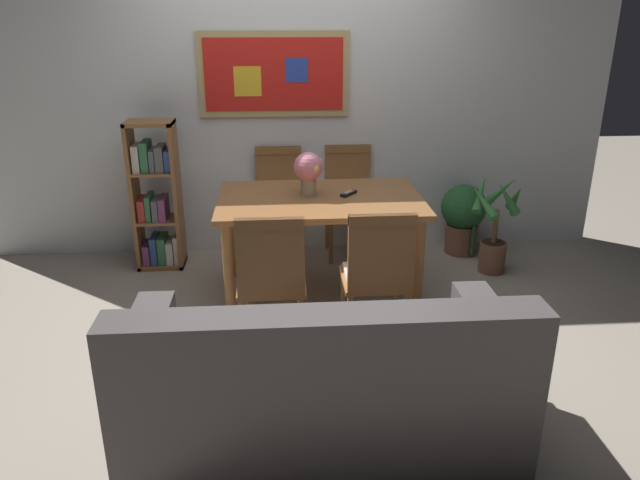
# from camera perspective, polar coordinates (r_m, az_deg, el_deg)

# --- Properties ---
(ground_plane) EXTENTS (12.00, 12.00, 0.00)m
(ground_plane) POSITION_cam_1_polar(r_m,az_deg,el_deg) (4.06, -1.39, -7.80)
(ground_plane) COLOR gray
(wall_back_with_painting) EXTENTS (5.20, 0.14, 2.60)m
(wall_back_with_painting) POSITION_cam_1_polar(r_m,az_deg,el_deg) (5.02, -2.41, 13.49)
(wall_back_with_painting) COLOR silver
(wall_back_with_painting) RESTS_ON ground_plane
(dining_table) EXTENTS (1.41, 0.93, 0.74)m
(dining_table) POSITION_cam_1_polar(r_m,az_deg,el_deg) (4.20, 0.01, 2.83)
(dining_table) COLOR brown
(dining_table) RESTS_ON ground_plane
(dining_chair_far_right) EXTENTS (0.40, 0.41, 0.91)m
(dining_chair_far_right) POSITION_cam_1_polar(r_m,az_deg,el_deg) (5.04, 2.74, 4.60)
(dining_chair_far_right) COLOR brown
(dining_chair_far_right) RESTS_ON ground_plane
(dining_chair_near_right) EXTENTS (0.40, 0.41, 0.91)m
(dining_chair_near_right) POSITION_cam_1_polar(r_m,az_deg,el_deg) (3.53, 5.51, -2.81)
(dining_chair_near_right) COLOR brown
(dining_chair_near_right) RESTS_ON ground_plane
(dining_chair_far_left) EXTENTS (0.40, 0.41, 0.91)m
(dining_chair_far_left) POSITION_cam_1_polar(r_m,az_deg,el_deg) (4.98, -3.89, 4.39)
(dining_chair_far_left) COLOR brown
(dining_chair_far_left) RESTS_ON ground_plane
(dining_chair_near_left) EXTENTS (0.40, 0.41, 0.91)m
(dining_chair_near_left) POSITION_cam_1_polar(r_m,az_deg,el_deg) (3.47, -4.67, -3.24)
(dining_chair_near_left) COLOR brown
(dining_chair_near_left) RESTS_ON ground_plane
(leather_couch) EXTENTS (1.80, 0.84, 0.84)m
(leather_couch) POSITION_cam_1_polar(r_m,az_deg,el_deg) (2.87, 0.12, -13.98)
(leather_couch) COLOR #514C4C
(leather_couch) RESTS_ON ground_plane
(bookshelf) EXTENTS (0.36, 0.28, 1.18)m
(bookshelf) POSITION_cam_1_polar(r_m,az_deg,el_deg) (4.93, -15.25, 3.55)
(bookshelf) COLOR brown
(bookshelf) RESTS_ON ground_plane
(potted_ivy) EXTENTS (0.38, 0.38, 0.60)m
(potted_ivy) POSITION_cam_1_polar(r_m,az_deg,el_deg) (5.22, 13.45, 2.30)
(potted_ivy) COLOR brown
(potted_ivy) RESTS_ON ground_plane
(potted_palm) EXTENTS (0.43, 0.43, 0.78)m
(potted_palm) POSITION_cam_1_polar(r_m,az_deg,el_deg) (4.88, 16.25, 1.07)
(potted_palm) COLOR brown
(potted_palm) RESTS_ON ground_plane
(flower_vase) EXTENTS (0.21, 0.20, 0.30)m
(flower_vase) POSITION_cam_1_polar(r_m,az_deg,el_deg) (4.17, -1.09, 6.69)
(flower_vase) COLOR tan
(flower_vase) RESTS_ON dining_table
(tv_remote) EXTENTS (0.13, 0.15, 0.02)m
(tv_remote) POSITION_cam_1_polar(r_m,az_deg,el_deg) (4.22, 2.74, 4.45)
(tv_remote) COLOR black
(tv_remote) RESTS_ON dining_table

